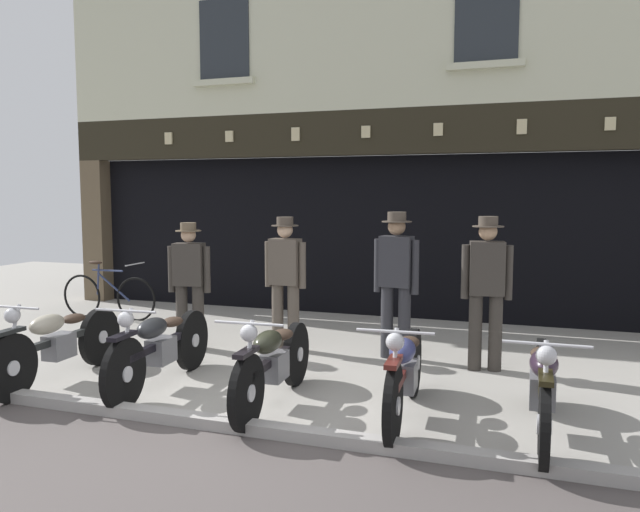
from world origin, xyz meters
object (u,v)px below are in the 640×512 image
motorcycle_center_right (404,371)px  motorcycle_right (543,385)px  motorcycle_center_left (160,346)px  advert_board_near (233,204)px  assistant_far_right (487,285)px  motorcycle_left (58,342)px  salesman_right (396,277)px  shopkeeper_center (285,276)px  motorcycle_center (273,361)px  salesman_left (189,279)px  leaning_bicycle (108,295)px

motorcycle_center_right → motorcycle_right: (1.15, -0.03, -0.00)m
motorcycle_center_left → advert_board_near: advert_board_near is taller
motorcycle_right → advert_board_near: (-5.13, 4.59, 1.38)m
assistant_far_right → motorcycle_center_right: bearing=64.2°
motorcycle_left → salesman_right: 3.86m
shopkeeper_center → assistant_far_right: 2.50m
motorcycle_center_left → motorcycle_left: bearing=5.1°
motorcycle_center → assistant_far_right: assistant_far_right is taller
motorcycle_center_left → motorcycle_center_right: (2.54, -0.06, -0.00)m
salesman_left → salesman_right: bearing=176.3°
motorcycle_center_right → shopkeeper_center: 2.80m
salesman_left → leaning_bicycle: (-2.25, 1.26, -0.52)m
motorcycle_right → salesman_right: (-1.65, 2.02, 0.57)m
salesman_left → shopkeeper_center: size_ratio=0.96×
assistant_far_right → advert_board_near: advert_board_near is taller
motorcycle_right → assistant_far_right: (-0.59, 1.84, 0.54)m
motorcycle_left → salesman_left: bearing=-109.8°
salesman_left → salesman_right: 2.65m
motorcycle_left → assistant_far_right: size_ratio=1.17×
motorcycle_center_left → salesman_left: (-0.58, 1.56, 0.46)m
motorcycle_center_left → motorcycle_right: size_ratio=1.03×
motorcycle_center → motorcycle_right: 2.38m
motorcycle_center_left → motorcycle_right: bearing=174.8°
motorcycle_center → salesman_right: salesman_right is taller
leaning_bicycle → shopkeeper_center: bearing=74.2°
salesman_right → assistant_far_right: 1.08m
motorcycle_center_left → salesman_right: (2.04, 1.93, 0.56)m
motorcycle_center_right → motorcycle_right: 1.15m
motorcycle_left → assistant_far_right: assistant_far_right is taller
motorcycle_center → shopkeeper_center: bearing=-73.8°
shopkeeper_center → assistant_far_right: (2.50, -0.15, 0.03)m
salesman_left → assistant_far_right: (3.69, 0.19, 0.08)m
motorcycle_right → assistant_far_right: size_ratio=1.14×
motorcycle_left → motorcycle_right: motorcycle_left is taller
salesman_right → motorcycle_left: bearing=40.0°
motorcycle_left → motorcycle_right: size_ratio=1.02×
advert_board_near → motorcycle_center: bearing=-59.4°
shopkeeper_center → salesman_right: size_ratio=0.96×
motorcycle_left → shopkeeper_center: size_ratio=1.19×
shopkeeper_center → leaning_bicycle: size_ratio=0.98×
motorcycle_left → motorcycle_right: (4.83, 0.09, -0.00)m
motorcycle_center_left → shopkeeper_center: bearing=-111.7°
shopkeeper_center → motorcycle_center: bearing=110.2°
motorcycle_center → shopkeeper_center: (-0.70, 2.04, 0.52)m
motorcycle_center → salesman_left: (-1.90, 1.70, 0.47)m
motorcycle_center_left → salesman_right: 2.87m
motorcycle_center_right → assistant_far_right: size_ratio=1.13×
motorcycle_left → motorcycle_center: (2.46, 0.05, -0.00)m
motorcycle_center → motorcycle_right: size_ratio=0.99×
motorcycle_center_left → shopkeeper_center: shopkeeper_center is taller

